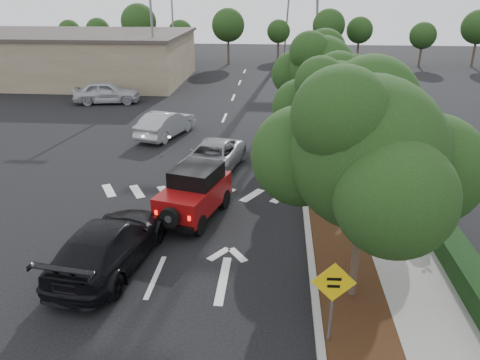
# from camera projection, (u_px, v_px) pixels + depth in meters

# --- Properties ---
(ground) EXTENTS (120.00, 120.00, 0.00)m
(ground) POSITION_uv_depth(u_px,v_px,m) (156.00, 277.00, 13.72)
(ground) COLOR black
(ground) RESTS_ON ground
(curb) EXTENTS (0.20, 70.00, 0.15)m
(curb) POSITION_uv_depth(u_px,v_px,m) (299.00, 148.00, 24.39)
(curb) COLOR #9E9B93
(curb) RESTS_ON ground
(planting_strip) EXTENTS (1.80, 70.00, 0.12)m
(planting_strip) POSITION_uv_depth(u_px,v_px,m) (318.00, 149.00, 24.32)
(planting_strip) COLOR black
(planting_strip) RESTS_ON ground
(sidewalk) EXTENTS (2.00, 70.00, 0.12)m
(sidewalk) POSITION_uv_depth(u_px,v_px,m) (355.00, 150.00, 24.18)
(sidewalk) COLOR gray
(sidewalk) RESTS_ON ground
(hedge) EXTENTS (0.80, 70.00, 0.80)m
(hedge) POSITION_uv_depth(u_px,v_px,m) (384.00, 144.00, 23.94)
(hedge) COLOR black
(hedge) RESTS_ON ground
(commercial_building) EXTENTS (22.00, 12.00, 4.00)m
(commercial_building) POSITION_uv_depth(u_px,v_px,m) (62.00, 57.00, 41.78)
(commercial_building) COLOR #7E6C57
(commercial_building) RESTS_ON ground
(transmission_tower) EXTENTS (7.00, 4.00, 28.00)m
(transmission_tower) POSITION_uv_depth(u_px,v_px,m) (300.00, 56.00, 57.45)
(transmission_tower) COLOR slate
(transmission_tower) RESTS_ON ground
(street_tree_near) EXTENTS (3.80, 3.80, 5.92)m
(street_tree_near) POSITION_uv_depth(u_px,v_px,m) (351.00, 297.00, 12.84)
(street_tree_near) COLOR black
(street_tree_near) RESTS_ON ground
(street_tree_mid) EXTENTS (3.20, 3.20, 5.32)m
(street_tree_mid) POSITION_uv_depth(u_px,v_px,m) (328.00, 193.00, 19.28)
(street_tree_mid) COLOR black
(street_tree_mid) RESTS_ON ground
(street_tree_far) EXTENTS (3.40, 3.40, 5.62)m
(street_tree_far) POSITION_uv_depth(u_px,v_px,m) (317.00, 144.00, 25.27)
(street_tree_far) COLOR black
(street_tree_far) RESTS_ON ground
(light_pole_a) EXTENTS (2.00, 0.22, 9.00)m
(light_pole_a) POSITION_uv_depth(u_px,v_px,m) (156.00, 91.00, 38.15)
(light_pole_a) COLOR slate
(light_pole_a) RESTS_ON ground
(light_pole_b) EXTENTS (2.00, 0.22, 9.00)m
(light_pole_b) POSITION_uv_depth(u_px,v_px,m) (175.00, 67.00, 49.27)
(light_pole_b) COLOR slate
(light_pole_b) RESTS_ON ground
(red_jeep) EXTENTS (2.46, 3.85, 1.89)m
(red_jeep) POSITION_uv_depth(u_px,v_px,m) (196.00, 191.00, 17.07)
(red_jeep) COLOR black
(red_jeep) RESTS_ON ground
(silver_suv_ahead) EXTENTS (3.03, 5.03, 1.31)m
(silver_suv_ahead) POSITION_uv_depth(u_px,v_px,m) (212.00, 158.00, 21.36)
(silver_suv_ahead) COLOR #97999E
(silver_suv_ahead) RESTS_ON ground
(black_suv_oncoming) EXTENTS (2.80, 5.39, 1.49)m
(black_suv_oncoming) POSITION_uv_depth(u_px,v_px,m) (110.00, 244.00, 14.01)
(black_suv_oncoming) COLOR black
(black_suv_oncoming) RESTS_ON ground
(silver_sedan_oncoming) EXTENTS (2.75, 4.62, 1.44)m
(silver_sedan_oncoming) POSITION_uv_depth(u_px,v_px,m) (166.00, 124.00, 26.32)
(silver_sedan_oncoming) COLOR #94969B
(silver_sedan_oncoming) RESTS_ON ground
(parked_suv) EXTENTS (4.93, 2.66, 1.59)m
(parked_suv) POSITION_uv_depth(u_px,v_px,m) (107.00, 92.00, 33.83)
(parked_suv) COLOR #B1B3B9
(parked_suv) RESTS_ON ground
(speed_hump_sign) EXTENTS (1.02, 0.09, 2.16)m
(speed_hump_sign) POSITION_uv_depth(u_px,v_px,m) (333.00, 292.00, 10.57)
(speed_hump_sign) COLOR slate
(speed_hump_sign) RESTS_ON ground
(terracotta_planter) EXTENTS (0.76, 0.76, 1.33)m
(terracotta_planter) POSITION_uv_depth(u_px,v_px,m) (414.00, 208.00, 15.94)
(terracotta_planter) COLOR brown
(terracotta_planter) RESTS_ON ground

